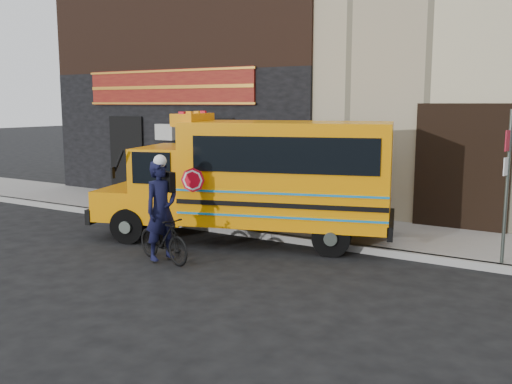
{
  "coord_description": "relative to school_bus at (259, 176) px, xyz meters",
  "views": [
    {
      "loc": [
        6.9,
        -8.66,
        3.15
      ],
      "look_at": [
        0.45,
        1.85,
        1.23
      ],
      "focal_mm": 40.0,
      "sensor_mm": 36.0,
      "label": 1
    }
  ],
  "objects": [
    {
      "name": "building",
      "position": [
        -0.28,
        8.1,
        4.62
      ],
      "size": [
        20.0,
        10.7,
        12.0
      ],
      "color": "#BCB18D",
      "rests_on": "sidewalk"
    },
    {
      "name": "ground",
      "position": [
        -0.23,
        -2.35,
        -1.51
      ],
      "size": [
        120.0,
        120.0,
        0.0
      ],
      "primitive_type": "plane",
      "color": "black",
      "rests_on": "ground"
    },
    {
      "name": "curb",
      "position": [
        -0.23,
        0.25,
        -1.43
      ],
      "size": [
        40.0,
        0.2,
        0.15
      ],
      "primitive_type": "cube",
      "color": "gray",
      "rests_on": "ground"
    },
    {
      "name": "sidewalk",
      "position": [
        -0.23,
        1.75,
        -1.43
      ],
      "size": [
        40.0,
        3.0,
        0.15
      ],
      "primitive_type": "cube",
      "color": "gray",
      "rests_on": "ground"
    },
    {
      "name": "cyclist",
      "position": [
        -0.78,
        -2.49,
        -0.51
      ],
      "size": [
        0.64,
        0.82,
        1.99
      ],
      "primitive_type": "imported",
      "rotation": [
        0.0,
        0.0,
        1.33
      ],
      "color": "black",
      "rests_on": "ground"
    },
    {
      "name": "school_bus",
      "position": [
        0.0,
        0.0,
        0.0
      ],
      "size": [
        7.22,
        4.09,
        2.92
      ],
      "color": "black",
      "rests_on": "ground"
    },
    {
      "name": "bicycle",
      "position": [
        -0.73,
        -2.52,
        -1.03
      ],
      "size": [
        1.65,
        0.81,
        0.95
      ],
      "primitive_type": "imported",
      "rotation": [
        0.0,
        0.0,
        1.33
      ],
      "color": "black",
      "rests_on": "ground"
    },
    {
      "name": "sign_pole",
      "position": [
        5.16,
        0.37,
        0.17
      ],
      "size": [
        0.09,
        0.26,
        3.04
      ],
      "color": "#404741",
      "rests_on": "ground"
    }
  ]
}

